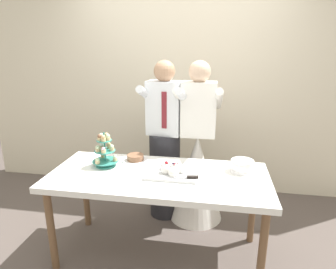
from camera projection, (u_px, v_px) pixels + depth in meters
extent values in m
plane|color=#564C47|center=(159.00, 253.00, 2.64)|extent=(8.00, 8.00, 0.00)
cube|color=beige|center=(181.00, 75.00, 3.56)|extent=(5.20, 0.10, 2.90)
cube|color=white|center=(158.00, 177.00, 2.42)|extent=(1.80, 0.80, 0.05)
cylinder|color=brown|center=(51.00, 230.00, 2.36)|extent=(0.06, 0.06, 0.72)
cylinder|color=brown|center=(262.00, 254.00, 2.10)|extent=(0.06, 0.06, 0.72)
cylinder|color=brown|center=(86.00, 193.00, 2.97)|extent=(0.06, 0.06, 0.72)
cylinder|color=brown|center=(253.00, 207.00, 2.70)|extent=(0.06, 0.06, 0.72)
cylinder|color=teal|center=(106.00, 165.00, 2.58)|extent=(0.17, 0.17, 0.01)
cylinder|color=teal|center=(105.00, 149.00, 2.54)|extent=(0.01, 0.01, 0.31)
cylinder|color=teal|center=(106.00, 161.00, 2.57)|extent=(0.23, 0.23, 0.01)
cylinder|color=#D1B784|center=(115.00, 159.00, 2.56)|extent=(0.04, 0.04, 0.03)
sphere|color=beige|center=(115.00, 157.00, 2.55)|extent=(0.04, 0.04, 0.04)
cylinder|color=#D1B784|center=(103.00, 156.00, 2.64)|extent=(0.04, 0.04, 0.03)
sphere|color=beige|center=(103.00, 153.00, 2.63)|extent=(0.04, 0.04, 0.04)
cylinder|color=#D1B784|center=(98.00, 162.00, 2.50)|extent=(0.04, 0.04, 0.03)
sphere|color=beige|center=(97.00, 159.00, 2.49)|extent=(0.04, 0.04, 0.04)
cylinder|color=teal|center=(105.00, 151.00, 2.54)|extent=(0.18, 0.18, 0.01)
cylinder|color=#D1B784|center=(112.00, 149.00, 2.54)|extent=(0.04, 0.04, 0.03)
sphere|color=beige|center=(112.00, 146.00, 2.53)|extent=(0.04, 0.04, 0.04)
cylinder|color=#D1B784|center=(109.00, 147.00, 2.59)|extent=(0.04, 0.04, 0.03)
sphere|color=#D6B27A|center=(109.00, 144.00, 2.58)|extent=(0.04, 0.04, 0.04)
cylinder|color=#D1B784|center=(102.00, 147.00, 2.59)|extent=(0.04, 0.04, 0.03)
sphere|color=white|center=(101.00, 144.00, 2.58)|extent=(0.04, 0.04, 0.04)
cylinder|color=#D1B784|center=(98.00, 150.00, 2.51)|extent=(0.04, 0.04, 0.03)
sphere|color=beige|center=(98.00, 147.00, 2.50)|extent=(0.04, 0.04, 0.04)
cylinder|color=#D1B784|center=(103.00, 151.00, 2.48)|extent=(0.04, 0.04, 0.03)
sphere|color=#EAB7C6|center=(103.00, 149.00, 2.47)|extent=(0.04, 0.04, 0.04)
cylinder|color=teal|center=(104.00, 140.00, 2.52)|extent=(0.13, 0.13, 0.01)
cylinder|color=#D1B784|center=(108.00, 139.00, 2.50)|extent=(0.04, 0.04, 0.03)
sphere|color=beige|center=(108.00, 136.00, 2.50)|extent=(0.04, 0.04, 0.04)
cylinder|color=#D1B784|center=(107.00, 137.00, 2.54)|extent=(0.04, 0.04, 0.03)
sphere|color=#D6B27A|center=(106.00, 135.00, 2.54)|extent=(0.04, 0.04, 0.04)
cylinder|color=#D1B784|center=(101.00, 138.00, 2.53)|extent=(0.04, 0.04, 0.03)
sphere|color=beige|center=(101.00, 135.00, 2.53)|extent=(0.04, 0.04, 0.04)
cylinder|color=#D1B784|center=(100.00, 139.00, 2.50)|extent=(0.04, 0.04, 0.03)
sphere|color=brown|center=(100.00, 136.00, 2.49)|extent=(0.04, 0.04, 0.04)
cylinder|color=#D1B784|center=(103.00, 140.00, 2.48)|extent=(0.04, 0.04, 0.03)
sphere|color=#D6B27A|center=(103.00, 137.00, 2.47)|extent=(0.04, 0.04, 0.04)
cube|color=silver|center=(172.00, 173.00, 2.41)|extent=(0.42, 0.31, 0.02)
sphere|color=white|center=(181.00, 170.00, 2.38)|extent=(0.07, 0.07, 0.07)
sphere|color=white|center=(176.00, 165.00, 2.45)|extent=(0.10, 0.10, 0.10)
sphere|color=white|center=(165.00, 166.00, 2.45)|extent=(0.08, 0.08, 0.08)
sphere|color=white|center=(167.00, 169.00, 2.37)|extent=(0.09, 0.09, 0.09)
sphere|color=white|center=(173.00, 172.00, 2.32)|extent=(0.09, 0.09, 0.09)
sphere|color=white|center=(172.00, 167.00, 2.39)|extent=(0.11, 0.11, 0.11)
sphere|color=#DB474C|center=(175.00, 164.00, 2.34)|extent=(0.02, 0.02, 0.02)
sphere|color=#2D1938|center=(173.00, 163.00, 2.32)|extent=(0.02, 0.02, 0.02)
sphere|color=#B21923|center=(166.00, 162.00, 2.35)|extent=(0.02, 0.02, 0.02)
sphere|color=#B21923|center=(172.00, 162.00, 2.37)|extent=(0.02, 0.02, 0.02)
sphere|color=#B21923|center=(166.00, 162.00, 2.36)|extent=(0.02, 0.02, 0.02)
sphere|color=#B21923|center=(177.00, 163.00, 2.37)|extent=(0.02, 0.02, 0.02)
sphere|color=#B21923|center=(167.00, 163.00, 2.36)|extent=(0.02, 0.02, 0.02)
cube|color=silver|center=(173.00, 177.00, 2.29)|extent=(0.23, 0.05, 0.00)
cube|color=black|center=(193.00, 177.00, 2.28)|extent=(0.09, 0.04, 0.02)
cylinder|color=white|center=(242.00, 171.00, 2.47)|extent=(0.19, 0.19, 0.01)
cylinder|color=white|center=(242.00, 170.00, 2.46)|extent=(0.19, 0.19, 0.01)
cylinder|color=white|center=(242.00, 168.00, 2.46)|extent=(0.19, 0.19, 0.01)
cylinder|color=white|center=(242.00, 167.00, 2.46)|extent=(0.19, 0.19, 0.01)
cylinder|color=white|center=(242.00, 166.00, 2.45)|extent=(0.19, 0.19, 0.01)
cylinder|color=white|center=(242.00, 165.00, 2.45)|extent=(0.19, 0.19, 0.01)
cylinder|color=white|center=(242.00, 163.00, 2.45)|extent=(0.19, 0.19, 0.01)
cylinder|color=white|center=(242.00, 162.00, 2.45)|extent=(0.19, 0.19, 0.01)
cylinder|color=white|center=(243.00, 161.00, 2.44)|extent=(0.19, 0.19, 0.01)
cylinder|color=white|center=(135.00, 160.00, 2.69)|extent=(0.24, 0.24, 0.01)
cylinder|color=brown|center=(135.00, 157.00, 2.68)|extent=(0.15, 0.15, 0.05)
cylinder|color=#232328|center=(165.00, 175.00, 3.15)|extent=(0.32, 0.32, 0.92)
cube|color=white|center=(165.00, 108.00, 2.93)|extent=(0.36, 0.25, 0.54)
sphere|color=tan|center=(164.00, 71.00, 2.83)|extent=(0.21, 0.21, 0.21)
cylinder|color=white|center=(148.00, 96.00, 2.96)|extent=(0.14, 0.49, 0.28)
cylinder|color=white|center=(185.00, 98.00, 2.85)|extent=(0.14, 0.49, 0.28)
cube|color=maroon|center=(164.00, 110.00, 2.83)|extent=(0.05, 0.02, 0.36)
cone|color=white|center=(196.00, 177.00, 3.08)|extent=(0.56, 0.56, 0.92)
cube|color=white|center=(199.00, 109.00, 2.87)|extent=(0.34, 0.21, 0.54)
sphere|color=beige|center=(200.00, 72.00, 2.77)|extent=(0.21, 0.21, 0.21)
cylinder|color=white|center=(179.00, 98.00, 2.87)|extent=(0.09, 0.49, 0.28)
cylinder|color=white|center=(218.00, 99.00, 2.82)|extent=(0.09, 0.49, 0.28)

